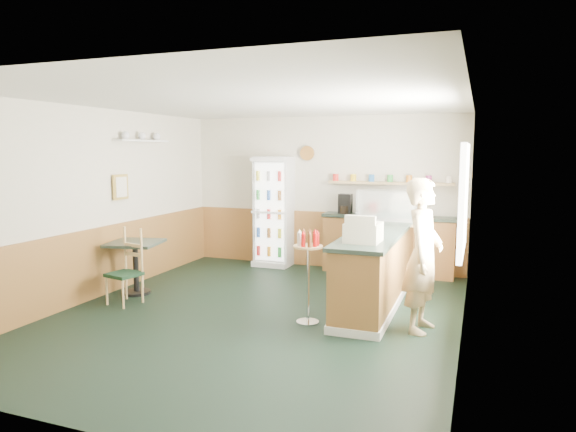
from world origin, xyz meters
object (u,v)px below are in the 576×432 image
at_px(cafe_table, 135,257).
at_px(cafe_chair, 128,264).
at_px(drinks_fridge, 273,212).
at_px(condiment_stand, 308,262).
at_px(display_case, 387,207).
at_px(cash_register, 363,232).
at_px(shopkeeper, 423,256).

relative_size(cafe_table, cafe_chair, 0.80).
distance_m(drinks_fridge, condiment_stand, 3.25).
xyz_separation_m(display_case, cash_register, (0.00, -1.66, -0.13)).
height_order(cafe_table, cafe_chair, cafe_chair).
bearing_deg(drinks_fridge, condiment_stand, -60.50).
xyz_separation_m(drinks_fridge, cafe_table, (-1.17, -2.48, -0.45)).
xyz_separation_m(display_case, cafe_chair, (-3.23, -1.92, -0.71)).
relative_size(display_case, condiment_stand, 0.78).
bearing_deg(cafe_chair, display_case, 42.54).
xyz_separation_m(condiment_stand, cafe_table, (-2.77, 0.35, -0.22)).
height_order(drinks_fridge, shopkeeper, drinks_fridge).
bearing_deg(cafe_table, cash_register, -2.43).
relative_size(drinks_fridge, cash_register, 4.72).
height_order(shopkeeper, condiment_stand, shopkeeper).
height_order(cash_register, condiment_stand, cash_register).
relative_size(condiment_stand, cafe_chair, 1.08).
height_order(display_case, shopkeeper, shopkeeper).
relative_size(display_case, cafe_chair, 0.84).
distance_m(shopkeeper, condiment_stand, 1.35).
height_order(display_case, cafe_table, display_case).
relative_size(display_case, cafe_table, 1.05).
height_order(display_case, cash_register, display_case).
bearing_deg(display_case, cash_register, -90.00).
bearing_deg(drinks_fridge, display_case, -23.27).
height_order(display_case, cafe_chair, display_case).
relative_size(condiment_stand, cafe_table, 1.34).
xyz_separation_m(drinks_fridge, cash_register, (2.23, -2.62, 0.13)).
bearing_deg(drinks_fridge, cafe_table, -115.38).
relative_size(shopkeeper, condiment_stand, 1.59).
height_order(drinks_fridge, cafe_chair, drinks_fridge).
bearing_deg(condiment_stand, cafe_chair, -178.88).
bearing_deg(cafe_chair, shopkeeper, 15.67).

